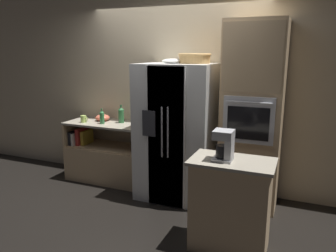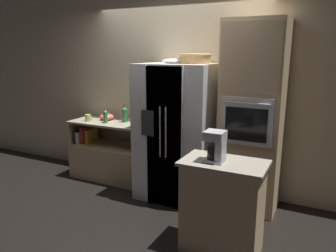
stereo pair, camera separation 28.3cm
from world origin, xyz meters
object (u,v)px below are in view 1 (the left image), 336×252
Objects in this scene: bottle_short at (121,115)px; mixing_bowl at (103,118)px; bottle_tall at (102,117)px; mug at (84,119)px; refrigerator at (177,132)px; fruit_bowl at (172,61)px; wicker_basket at (195,58)px; wall_oven at (252,116)px; coffee_maker at (225,144)px.

mixing_bowl is (-0.33, 0.01, -0.07)m from bottle_short.
bottle_tall is 0.31m from mug.
bottle_tall reaches higher than mixing_bowl.
fruit_bowl reaches higher than refrigerator.
fruit_bowl reaches higher than bottle_short.
wicker_basket is 1.73m from mixing_bowl.
mug is (-1.47, -0.00, 0.06)m from refrigerator.
refrigerator is 0.97m from wicker_basket.
wall_oven reaches higher than refrigerator.
wall_oven is 8.89× the size of fruit_bowl.
wall_oven is 1.88m from bottle_short.
bottle_tall is at bearing -177.67° from wall_oven.
wicker_basket reaches higher than refrigerator.
refrigerator is at bearing 0.09° from mug.
coffee_maker is at bearing -33.39° from bottle_short.
wicker_basket is at bearing -6.81° from bottle_short.
coffee_maker is (2.32, -0.99, 0.13)m from mug.
wall_oven reaches higher than coffee_maker.
coffee_maker is at bearing -46.79° from fruit_bowl.
refrigerator is 0.97m from wall_oven.
fruit_bowl is at bearing 133.21° from coffee_maker.
wicker_basket is 1.59× the size of fruit_bowl.
fruit_bowl is 1.49m from mixing_bowl.
refrigerator is 0.78× the size of wall_oven.
mug reaches higher than mixing_bowl.
refrigerator reaches higher than mug.
mixing_bowl is at bearing 174.31° from wicker_basket.
bottle_tall is 1.04× the size of mixing_bowl.
coffee_maker is (-0.08, -1.10, -0.07)m from wall_oven.
refrigerator is 14.67× the size of mug.
wicker_basket is at bearing -5.69° from mixing_bowl.
fruit_bowl reaches higher than mug.
bottle_short is at bearing 37.87° from bottle_tall.
bottle_tall is 2.26m from coffee_maker.
refrigerator is at bearing 130.50° from coffee_maker.
wicker_basket is 1.45m from coffee_maker.
bottle_tall is at bearing -142.13° from bottle_short.
coffee_maker is (0.85, -1.00, 0.19)m from refrigerator.
bottle_short is at bearing -1.75° from mixing_bowl.
wall_oven is at bearing -2.44° from mixing_bowl.
fruit_bowl is (-0.07, -0.01, 0.91)m from refrigerator.
mixing_bowl is at bearing 177.56° from wall_oven.
coffee_maker is at bearing -49.50° from refrigerator.
bottle_tall is (-1.17, 0.02, 0.10)m from refrigerator.
wall_oven is 1.00m from wicker_basket.
wall_oven is (0.93, 0.11, 0.25)m from refrigerator.
mixing_bowl is (-0.11, 0.18, -0.05)m from bottle_tall.
bottle_short is 2.16m from coffee_maker.
fruit_bowl is at bearing -0.46° from mug.
mug is 0.28m from mixing_bowl.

